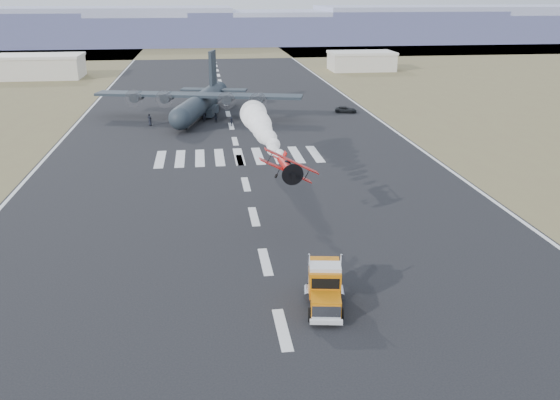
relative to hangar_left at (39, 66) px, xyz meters
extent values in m
plane|color=black|center=(52.00, -145.00, -3.41)|extent=(500.00, 500.00, 0.00)
cube|color=brown|center=(52.00, 85.00, -3.41)|extent=(500.00, 80.00, 0.00)
cube|color=#878CAB|center=(-13.00, 115.00, 5.09)|extent=(150.00, 50.00, 17.00)
cube|color=#878CAB|center=(52.00, 115.00, 3.09)|extent=(150.00, 50.00, 13.00)
cube|color=#878CAB|center=(117.00, 115.00, 4.09)|extent=(150.00, 50.00, 15.00)
cube|color=#878CAB|center=(182.00, 115.00, 5.09)|extent=(150.00, 50.00, 17.00)
cube|color=#B7B1A3|center=(0.00, 0.00, -0.41)|extent=(24.00, 14.00, 6.00)
cube|color=silver|center=(0.00, 0.00, 2.89)|extent=(24.50, 14.50, 0.80)
cube|color=#B7B1A3|center=(98.00, 5.00, -0.81)|extent=(20.00, 12.00, 5.20)
cube|color=silver|center=(98.00, 5.00, 2.09)|extent=(20.50, 12.50, 0.80)
cube|color=black|center=(56.04, -140.88, -2.86)|extent=(2.18, 6.91, 0.25)
cube|color=orange|center=(55.56, -143.85, -2.05)|extent=(2.66, 2.75, 1.30)
cube|color=silver|center=(55.36, -145.09, -2.15)|extent=(2.20, 0.50, 1.10)
cube|color=silver|center=(55.32, -145.28, -2.86)|extent=(2.52, 0.70, 0.35)
cube|color=orange|center=(55.85, -142.07, -1.20)|extent=(2.76, 2.18, 2.21)
cube|color=black|center=(55.71, -142.91, -0.85)|extent=(2.20, 0.47, 0.90)
cube|color=silver|center=(55.89, -141.77, -0.05)|extent=(2.73, 1.99, 0.50)
cube|color=orange|center=(56.13, -140.28, -1.50)|extent=(2.80, 2.38, 2.61)
cylinder|color=black|center=(54.35, -144.06, -2.86)|extent=(0.57, 1.15, 1.10)
cylinder|color=black|center=(56.63, -144.43, -2.86)|extent=(0.57, 1.15, 1.10)
cylinder|color=black|center=(55.03, -139.90, -2.86)|extent=(0.57, 1.15, 1.10)
cylinder|color=black|center=(57.30, -140.27, -2.86)|extent=(0.57, 1.15, 1.10)
cylinder|color=black|center=(55.19, -138.91, -2.86)|extent=(0.57, 1.15, 1.10)
cylinder|color=black|center=(57.47, -139.28, -2.86)|extent=(0.57, 1.15, 1.10)
cylinder|color=red|center=(55.18, -124.78, 3.49)|extent=(1.14, 5.13, 0.92)
sphere|color=black|center=(55.17, -124.57, 3.85)|extent=(0.71, 0.71, 0.71)
cylinder|color=black|center=(55.29, -127.22, 3.49)|extent=(1.05, 0.66, 1.02)
cylinder|color=black|center=(55.30, -127.58, 3.49)|extent=(2.24, 0.13, 2.24)
cube|color=red|center=(55.20, -125.18, 3.13)|extent=(5.51, 1.26, 2.91)
cube|color=red|center=(55.21, -125.49, 4.36)|extent=(5.69, 1.27, 3.01)
cube|color=red|center=(55.07, -122.43, 4.00)|extent=(0.14, 0.92, 1.02)
cube|color=red|center=(55.07, -122.43, 3.49)|extent=(2.07, 0.80, 0.08)
cylinder|color=black|center=(54.40, -125.63, 2.27)|extent=(0.14, 0.45, 0.45)
cylinder|color=black|center=(56.03, -125.55, 2.27)|extent=(0.14, 0.45, 0.45)
sphere|color=white|center=(55.06, -122.23, 3.49)|extent=(0.71, 0.71, 0.71)
sphere|color=white|center=(54.96, -119.79, 3.52)|extent=(1.04, 1.04, 1.04)
sphere|color=white|center=(54.85, -117.34, 3.55)|extent=(1.37, 1.37, 1.37)
sphere|color=white|center=(54.74, -114.90, 3.58)|extent=(1.69, 1.69, 1.69)
sphere|color=white|center=(54.63, -112.45, 3.61)|extent=(2.02, 2.02, 2.02)
sphere|color=white|center=(54.52, -110.01, 3.64)|extent=(2.34, 2.34, 2.34)
sphere|color=white|center=(54.41, -107.57, 3.68)|extent=(2.67, 2.67, 2.67)
sphere|color=white|center=(54.30, -105.12, 3.71)|extent=(3.00, 3.00, 3.00)
sphere|color=white|center=(54.20, -102.68, 3.74)|extent=(3.32, 3.32, 3.32)
sphere|color=white|center=(54.09, -100.23, 3.77)|extent=(3.65, 3.65, 3.65)
sphere|color=white|center=(53.98, -97.79, 3.80)|extent=(3.98, 3.98, 3.98)
cylinder|color=#232C34|center=(46.25, -63.73, -0.71)|extent=(11.15, 29.14, 4.14)
sphere|color=#232C34|center=(42.69, -77.79, -0.71)|extent=(4.14, 4.14, 4.14)
cone|color=#232C34|center=(49.82, -49.67, -0.71)|extent=(5.55, 7.04, 4.14)
cube|color=#232C34|center=(46.00, -64.74, 1.25)|extent=(41.24, 14.41, 0.52)
cylinder|color=#232C34|center=(33.82, -62.18, 0.74)|extent=(2.78, 4.28, 1.87)
cylinder|color=#3F3F44|center=(33.31, -64.19, 0.74)|extent=(3.43, 0.92, 3.52)
cylinder|color=#232C34|center=(39.84, -63.71, 0.74)|extent=(2.78, 4.28, 1.87)
cylinder|color=#3F3F44|center=(39.34, -65.72, 0.74)|extent=(3.43, 0.92, 3.52)
cylinder|color=#232C34|center=(51.90, -66.77, 0.74)|extent=(2.78, 4.28, 1.87)
cylinder|color=#3F3F44|center=(51.39, -68.78, 0.74)|extent=(3.43, 0.92, 3.52)
cylinder|color=#232C34|center=(57.92, -68.30, 0.74)|extent=(2.78, 4.28, 1.87)
cylinder|color=#3F3F44|center=(57.41, -70.30, 0.74)|extent=(3.43, 0.92, 3.52)
cube|color=#232C34|center=(49.31, -51.68, 4.47)|extent=(1.75, 4.67, 8.29)
cube|color=#232C34|center=(49.44, -51.18, 0.12)|extent=(14.83, 6.58, 0.36)
cube|color=#232C34|center=(44.30, -62.17, -2.27)|extent=(2.73, 6.33, 1.66)
cylinder|color=black|center=(44.30, -62.17, -2.84)|extent=(0.78, 1.23, 1.14)
cube|color=#232C34|center=(48.72, -63.29, -2.27)|extent=(2.73, 6.33, 1.66)
cylinder|color=black|center=(48.72, -63.29, -2.84)|extent=(0.78, 1.23, 1.14)
cylinder|color=black|center=(43.45, -74.78, -2.94)|extent=(0.63, 1.01, 0.93)
imported|color=black|center=(76.64, -62.91, -2.78)|extent=(4.94, 3.41, 1.25)
imported|color=black|center=(46.97, -68.04, -2.55)|extent=(0.71, 0.63, 1.71)
imported|color=black|center=(36.34, -67.11, -2.63)|extent=(0.84, 0.63, 1.56)
imported|color=black|center=(52.02, -72.86, -2.57)|extent=(1.15, 1.08, 1.67)
imported|color=black|center=(55.51, -70.17, -2.57)|extent=(0.70, 1.07, 1.68)
imported|color=black|center=(36.75, -70.53, -2.50)|extent=(0.96, 1.04, 1.81)
imported|color=black|center=(40.57, -68.92, -2.58)|extent=(0.77, 1.60, 1.66)
imported|color=black|center=(41.37, -72.68, -2.54)|extent=(0.71, 0.78, 1.75)
imported|color=black|center=(49.25, -69.27, -2.48)|extent=(1.05, 0.87, 1.86)
camera|label=1|loc=(46.72, -183.66, 20.85)|focal=38.00mm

